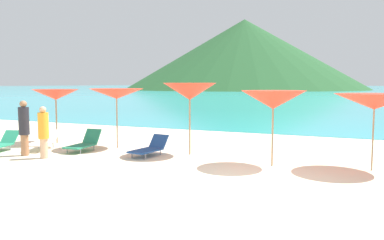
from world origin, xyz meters
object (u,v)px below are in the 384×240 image
object	(u,v)px
lounge_chair_0	(84,143)
beachgoer_2	(43,131)
umbrella_0	(56,95)
umbrella_4	(374,102)
umbrella_1	(117,94)
umbrella_2	(190,92)
lounge_chair_1	(150,148)
lounge_chair_7	(43,141)
umbrella_3	(273,100)
beachgoer_3	(24,126)

from	to	relation	value
lounge_chair_0	beachgoer_2	world-z (taller)	beachgoer_2
umbrella_0	umbrella_4	distance (m)	11.21
umbrella_4	lounge_chair_0	size ratio (longest dim) A/B	1.41
umbrella_1	lounge_chair_0	world-z (taller)	umbrella_1
umbrella_2	lounge_chair_1	size ratio (longest dim) A/B	1.53
umbrella_0	lounge_chair_0	bearing A→B (deg)	-24.95
lounge_chair_0	lounge_chair_7	bearing A→B (deg)	-171.68
beachgoer_2	umbrella_2	bearing A→B (deg)	85.90
umbrella_0	umbrella_3	size ratio (longest dim) A/B	0.99
umbrella_0	beachgoer_2	distance (m)	3.41
lounge_chair_1	umbrella_0	bearing A→B (deg)	176.15
umbrella_3	umbrella_2	bearing A→B (deg)	167.13
umbrella_2	beachgoer_2	world-z (taller)	umbrella_2
umbrella_4	beachgoer_3	distance (m)	10.45
umbrella_1	beachgoer_3	distance (m)	3.25
lounge_chair_7	lounge_chair_1	bearing A→B (deg)	-12.15
lounge_chair_7	umbrella_0	bearing A→B (deg)	95.99
umbrella_0	lounge_chair_1	bearing A→B (deg)	-10.30
lounge_chair_1	lounge_chair_7	distance (m)	4.08
lounge_chair_0	lounge_chair_1	xyz separation A→B (m)	(2.52, 0.16, -0.02)
umbrella_0	lounge_chair_1	distance (m)	5.05
lounge_chair_0	lounge_chair_7	xyz separation A→B (m)	(-1.53, -0.35, 0.01)
umbrella_1	lounge_chair_0	distance (m)	2.06
umbrella_1	lounge_chair_1	world-z (taller)	umbrella_1
umbrella_2	lounge_chair_0	bearing A→B (deg)	-166.40
umbrella_0	umbrella_3	distance (m)	8.68
umbrella_0	umbrella_2	size ratio (longest dim) A/B	0.90
umbrella_0	lounge_chair_7	world-z (taller)	umbrella_0
umbrella_2	beachgoer_3	distance (m)	5.43
umbrella_4	lounge_chair_1	distance (m)	6.72
umbrella_0	beachgoer_2	size ratio (longest dim) A/B	1.29
lounge_chair_1	beachgoer_2	bearing A→B (deg)	-141.04
lounge_chair_0	umbrella_3	bearing A→B (deg)	-2.67
beachgoer_3	lounge_chair_7	bearing A→B (deg)	31.42
umbrella_1	umbrella_2	bearing A→B (deg)	-2.53
umbrella_1	beachgoer_2	distance (m)	2.96
umbrella_2	beachgoer_2	distance (m)	4.72
beachgoer_3	lounge_chair_1	bearing A→B (deg)	-52.95
lounge_chair_7	lounge_chair_0	bearing A→B (deg)	-6.37
umbrella_2	umbrella_3	bearing A→B (deg)	-12.87
lounge_chair_7	beachgoer_2	distance (m)	1.89
lounge_chair_1	beachgoer_3	bearing A→B (deg)	-149.16
umbrella_0	umbrella_3	xyz separation A→B (m)	(8.65, -0.79, -0.02)
umbrella_4	beachgoer_2	world-z (taller)	umbrella_4
umbrella_2	umbrella_3	distance (m)	2.94
umbrella_0	umbrella_1	distance (m)	2.85
lounge_chair_0	beachgoer_2	distance (m)	1.71
umbrella_0	umbrella_1	world-z (taller)	umbrella_1
lounge_chair_7	beachgoer_3	size ratio (longest dim) A/B	0.94
umbrella_1	lounge_chair_7	distance (m)	3.07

